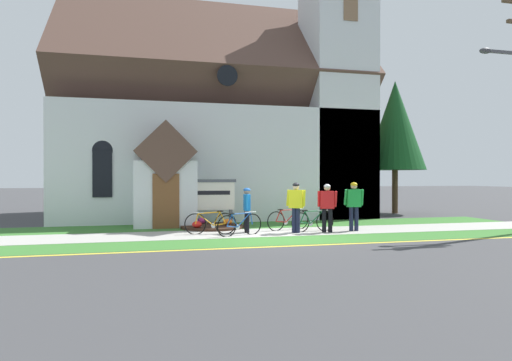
{
  "coord_description": "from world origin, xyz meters",
  "views": [
    {
      "loc": [
        -3.85,
        -13.03,
        1.94
      ],
      "look_at": [
        -0.13,
        2.79,
        1.84
      ],
      "focal_mm": 29.53,
      "sensor_mm": 36.0,
      "label": 1
    }
  ],
  "objects_px": {
    "bicycle_silver": "(288,220)",
    "roadside_conifer": "(395,126)",
    "bicycle_yellow": "(211,223)",
    "church_sign": "(211,196)",
    "bicycle_green": "(240,224)",
    "bicycle_white": "(313,221)",
    "cyclist_in_red_jersey": "(354,202)",
    "cyclist_in_yellow_jersey": "(296,203)",
    "cyclist_in_green_jersey": "(247,207)",
    "cyclist_in_blue_jersey": "(327,204)"
  },
  "relations": [
    {
      "from": "cyclist_in_yellow_jersey",
      "to": "cyclist_in_red_jersey",
      "type": "distance_m",
      "value": 2.22
    },
    {
      "from": "bicycle_white",
      "to": "cyclist_in_red_jersey",
      "type": "bearing_deg",
      "value": -10.25
    },
    {
      "from": "bicycle_silver",
      "to": "roadside_conifer",
      "type": "height_order",
      "value": "roadside_conifer"
    },
    {
      "from": "church_sign",
      "to": "bicycle_green",
      "type": "bearing_deg",
      "value": -77.64
    },
    {
      "from": "church_sign",
      "to": "bicycle_white",
      "type": "xyz_separation_m",
      "value": [
        3.4,
        -2.27,
        -0.85
      ]
    },
    {
      "from": "cyclist_in_yellow_jersey",
      "to": "cyclist_in_red_jersey",
      "type": "xyz_separation_m",
      "value": [
        2.22,
        0.02,
        0.0
      ]
    },
    {
      "from": "bicycle_silver",
      "to": "bicycle_green",
      "type": "bearing_deg",
      "value": -151.55
    },
    {
      "from": "cyclist_in_red_jersey",
      "to": "cyclist_in_green_jersey",
      "type": "height_order",
      "value": "cyclist_in_red_jersey"
    },
    {
      "from": "bicycle_green",
      "to": "cyclist_in_yellow_jersey",
      "type": "distance_m",
      "value": 2.18
    },
    {
      "from": "bicycle_white",
      "to": "cyclist_in_red_jersey",
      "type": "height_order",
      "value": "cyclist_in_red_jersey"
    },
    {
      "from": "church_sign",
      "to": "cyclist_in_green_jersey",
      "type": "height_order",
      "value": "church_sign"
    },
    {
      "from": "bicycle_white",
      "to": "roadside_conifer",
      "type": "xyz_separation_m",
      "value": [
        7.17,
        6.29,
        4.41
      ]
    },
    {
      "from": "bicycle_green",
      "to": "bicycle_silver",
      "type": "bearing_deg",
      "value": 28.45
    },
    {
      "from": "cyclist_in_yellow_jersey",
      "to": "cyclist_in_red_jersey",
      "type": "height_order",
      "value": "cyclist_in_red_jersey"
    },
    {
      "from": "cyclist_in_yellow_jersey",
      "to": "cyclist_in_green_jersey",
      "type": "bearing_deg",
      "value": 164.78
    },
    {
      "from": "church_sign",
      "to": "roadside_conifer",
      "type": "relative_size",
      "value": 0.27
    },
    {
      "from": "bicycle_silver",
      "to": "cyclist_in_blue_jersey",
      "type": "bearing_deg",
      "value": -42.23
    },
    {
      "from": "bicycle_silver",
      "to": "cyclist_in_blue_jersey",
      "type": "xyz_separation_m",
      "value": [
        1.13,
        -1.02,
        0.63
      ]
    },
    {
      "from": "cyclist_in_red_jersey",
      "to": "bicycle_yellow",
      "type": "bearing_deg",
      "value": 175.83
    },
    {
      "from": "church_sign",
      "to": "bicycle_yellow",
      "type": "distance_m",
      "value": 2.33
    },
    {
      "from": "bicycle_green",
      "to": "roadside_conifer",
      "type": "xyz_separation_m",
      "value": [
        9.96,
        6.8,
        4.41
      ]
    },
    {
      "from": "bicycle_green",
      "to": "bicycle_white",
      "type": "height_order",
      "value": "bicycle_white"
    },
    {
      "from": "bicycle_yellow",
      "to": "bicycle_green",
      "type": "bearing_deg",
      "value": -35.0
    },
    {
      "from": "church_sign",
      "to": "roadside_conifer",
      "type": "distance_m",
      "value": 11.86
    },
    {
      "from": "cyclist_in_blue_jersey",
      "to": "cyclist_in_red_jersey",
      "type": "relative_size",
      "value": 0.97
    },
    {
      "from": "church_sign",
      "to": "cyclist_in_green_jersey",
      "type": "xyz_separation_m",
      "value": [
        1.0,
        -2.1,
        -0.31
      ]
    },
    {
      "from": "cyclist_in_blue_jersey",
      "to": "bicycle_yellow",
      "type": "bearing_deg",
      "value": 172.38
    },
    {
      "from": "church_sign",
      "to": "cyclist_in_blue_jersey",
      "type": "bearing_deg",
      "value": -35.58
    },
    {
      "from": "church_sign",
      "to": "cyclist_in_yellow_jersey",
      "type": "distance_m",
      "value": 3.7
    },
    {
      "from": "bicycle_green",
      "to": "cyclist_in_green_jersey",
      "type": "xyz_separation_m",
      "value": [
        0.39,
        0.69,
        0.54
      ]
    },
    {
      "from": "bicycle_white",
      "to": "bicycle_green",
      "type": "bearing_deg",
      "value": -169.48
    },
    {
      "from": "bicycle_silver",
      "to": "cyclist_in_red_jersey",
      "type": "distance_m",
      "value": 2.49
    },
    {
      "from": "bicycle_green",
      "to": "bicycle_silver",
      "type": "xyz_separation_m",
      "value": [
        2.04,
        1.11,
        0.0
      ]
    },
    {
      "from": "bicycle_white",
      "to": "cyclist_in_green_jersey",
      "type": "height_order",
      "value": "cyclist_in_green_jersey"
    },
    {
      "from": "church_sign",
      "to": "cyclist_in_yellow_jersey",
      "type": "relative_size",
      "value": 1.12
    },
    {
      "from": "cyclist_in_yellow_jersey",
      "to": "roadside_conifer",
      "type": "relative_size",
      "value": 0.25
    },
    {
      "from": "bicycle_white",
      "to": "bicycle_yellow",
      "type": "xyz_separation_m",
      "value": [
        -3.69,
        0.11,
        0.01
      ]
    },
    {
      "from": "bicycle_silver",
      "to": "roadside_conifer",
      "type": "distance_m",
      "value": 10.71
    },
    {
      "from": "bicycle_yellow",
      "to": "roadside_conifer",
      "type": "height_order",
      "value": "roadside_conifer"
    },
    {
      "from": "cyclist_in_red_jersey",
      "to": "bicycle_green",
      "type": "bearing_deg",
      "value": -176.66
    },
    {
      "from": "bicycle_silver",
      "to": "cyclist_in_red_jersey",
      "type": "xyz_separation_m",
      "value": [
        2.24,
        -0.86,
        0.68
      ]
    },
    {
      "from": "bicycle_silver",
      "to": "bicycle_yellow",
      "type": "bearing_deg",
      "value": -170.73
    },
    {
      "from": "bicycle_silver",
      "to": "cyclist_in_green_jersey",
      "type": "bearing_deg",
      "value": -165.7
    },
    {
      "from": "cyclist_in_blue_jersey",
      "to": "cyclist_in_red_jersey",
      "type": "height_order",
      "value": "cyclist_in_red_jersey"
    },
    {
      "from": "church_sign",
      "to": "bicycle_silver",
      "type": "bearing_deg",
      "value": -32.36
    },
    {
      "from": "cyclist_in_yellow_jersey",
      "to": "bicycle_yellow",
      "type": "bearing_deg",
      "value": 172.39
    },
    {
      "from": "bicycle_white",
      "to": "cyclist_in_red_jersey",
      "type": "xyz_separation_m",
      "value": [
        1.49,
        -0.27,
        0.68
      ]
    },
    {
      "from": "bicycle_silver",
      "to": "cyclist_in_yellow_jersey",
      "type": "relative_size",
      "value": 0.98
    },
    {
      "from": "church_sign",
      "to": "bicycle_white",
      "type": "bearing_deg",
      "value": -33.69
    },
    {
      "from": "church_sign",
      "to": "cyclist_in_green_jersey",
      "type": "distance_m",
      "value": 2.35
    }
  ]
}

